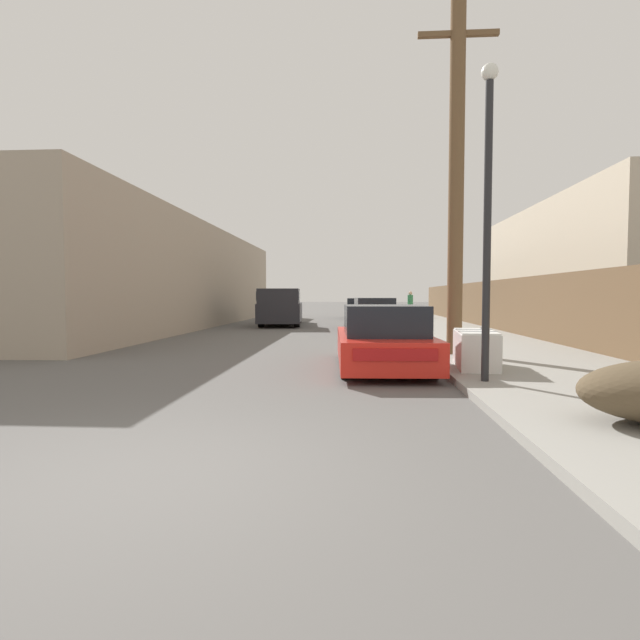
{
  "coord_description": "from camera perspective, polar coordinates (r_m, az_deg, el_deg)",
  "views": [
    {
      "loc": [
        1.56,
        -3.7,
        1.47
      ],
      "look_at": [
        0.69,
        8.97,
        0.84
      ],
      "focal_mm": 28.0,
      "sensor_mm": 36.0,
      "label": 1
    }
  ],
  "objects": [
    {
      "name": "parked_sports_car_red",
      "position": [
        10.02,
        7.17,
        -2.31
      ],
      "size": [
        1.92,
        4.28,
        1.28
      ],
      "rotation": [
        0.0,
        0.0,
        0.04
      ],
      "color": "red",
      "rests_on": "ground"
    },
    {
      "name": "wooden_fence",
      "position": [
        21.84,
        19.02,
        1.71
      ],
      "size": [
        0.08,
        34.39,
        1.96
      ],
      "primitive_type": "cube",
      "color": "brown",
      "rests_on": "sidewalk_curb"
    },
    {
      "name": "car_parked_mid",
      "position": [
        21.43,
        6.15,
        0.58
      ],
      "size": [
        2.05,
        4.6,
        1.37
      ],
      "rotation": [
        0.0,
        0.0,
        0.06
      ],
      "color": "#5B1E19",
      "rests_on": "ground"
    },
    {
      "name": "discarded_fridge",
      "position": [
        9.8,
        17.34,
        -3.18
      ],
      "size": [
        0.84,
        1.69,
        0.72
      ],
      "rotation": [
        0.0,
        0.0,
        -0.1
      ],
      "color": "silver",
      "rests_on": "sidewalk_curb"
    },
    {
      "name": "pedestrian",
      "position": [
        31.81,
        10.27,
        1.83
      ],
      "size": [
        0.34,
        0.34,
        1.61
      ],
      "color": "#282D42",
      "rests_on": "sidewalk_curb"
    },
    {
      "name": "pickup_truck",
      "position": [
        24.36,
        -4.51,
        1.46
      ],
      "size": [
        2.46,
        5.94,
        1.78
      ],
      "rotation": [
        0.0,
        0.0,
        3.23
      ],
      "color": "#232328",
      "rests_on": "ground"
    },
    {
      "name": "building_right_house",
      "position": [
        24.25,
        30.1,
        5.27
      ],
      "size": [
        6.0,
        14.28,
        5.33
      ],
      "primitive_type": "cube",
      "color": "beige",
      "rests_on": "ground"
    },
    {
      "name": "sidewalk_curb",
      "position": [
        27.5,
        11.71,
        -0.17
      ],
      "size": [
        4.2,
        63.0,
        0.12
      ],
      "primitive_type": "cube",
      "color": "gray",
      "rests_on": "ground"
    },
    {
      "name": "building_left_block",
      "position": [
        25.63,
        -19.04,
        4.64
      ],
      "size": [
        7.0,
        25.66,
        4.7
      ],
      "primitive_type": "cube",
      "color": "tan",
      "rests_on": "ground"
    },
    {
      "name": "street_lamp",
      "position": [
        8.35,
        18.63,
        12.88
      ],
      "size": [
        0.26,
        0.26,
        4.89
      ],
      "color": "#232326",
      "rests_on": "sidewalk_curb"
    },
    {
      "name": "car_parked_far",
      "position": [
        31.76,
        4.56,
        1.27
      ],
      "size": [
        1.8,
        4.65,
        1.3
      ],
      "rotation": [
        0.0,
        0.0,
        -0.01
      ],
      "color": "black",
      "rests_on": "ground"
    },
    {
      "name": "ground_plane",
      "position": [
        4.28,
        -18.62,
        -17.39
      ],
      "size": [
        220.0,
        220.0,
        0.0
      ],
      "primitive_type": "plane",
      "color": "#595654"
    },
    {
      "name": "utility_pole",
      "position": [
        12.22,
        15.32,
        15.72
      ],
      "size": [
        1.8,
        0.35,
        8.02
      ],
      "color": "brown",
      "rests_on": "sidewalk_curb"
    }
  ]
}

